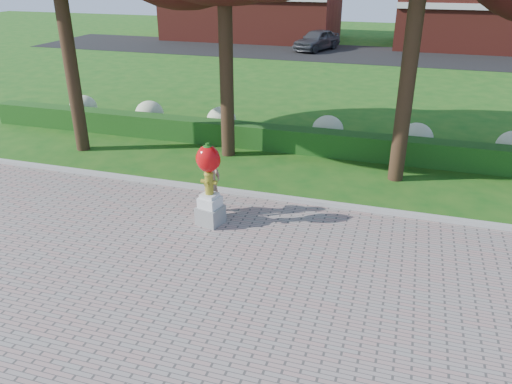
% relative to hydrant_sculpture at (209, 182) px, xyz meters
% --- Properties ---
extents(ground, '(100.00, 100.00, 0.00)m').
position_rel_hydrant_sculpture_xyz_m(ground, '(0.70, -1.19, -1.14)').
color(ground, '#175214').
rests_on(ground, ground).
extents(walkway, '(40.00, 14.00, 0.04)m').
position_rel_hydrant_sculpture_xyz_m(walkway, '(0.70, -5.19, -1.12)').
color(walkway, gray).
rests_on(walkway, ground).
extents(curb, '(40.00, 0.18, 0.15)m').
position_rel_hydrant_sculpture_xyz_m(curb, '(0.70, 1.81, -1.07)').
color(curb, '#ADADA5').
rests_on(curb, ground).
extents(lawn_hedge, '(24.00, 0.70, 0.80)m').
position_rel_hydrant_sculpture_xyz_m(lawn_hedge, '(0.70, 5.81, -0.74)').
color(lawn_hedge, '#134413').
rests_on(lawn_hedge, ground).
extents(hydrangea_row, '(20.10, 1.10, 0.99)m').
position_rel_hydrant_sculpture_xyz_m(hydrangea_row, '(1.27, 6.81, -0.59)').
color(hydrangea_row, beige).
rests_on(hydrangea_row, ground).
extents(street, '(50.00, 8.00, 0.02)m').
position_rel_hydrant_sculpture_xyz_m(street, '(0.70, 26.81, -1.13)').
color(street, black).
rests_on(street, ground).
extents(building_right, '(12.00, 8.00, 6.40)m').
position_rel_hydrant_sculpture_xyz_m(building_right, '(8.70, 32.81, 2.06)').
color(building_right, maroon).
rests_on(building_right, ground).
extents(hydrant_sculpture, '(0.68, 0.68, 2.08)m').
position_rel_hydrant_sculpture_xyz_m(hydrant_sculpture, '(0.00, 0.00, 0.00)').
color(hydrant_sculpture, gray).
rests_on(hydrant_sculpture, walkway).
extents(woman, '(0.42, 0.64, 1.72)m').
position_rel_hydrant_sculpture_xyz_m(woman, '(-0.16, 0.52, -0.24)').
color(woman, '#A3775D').
rests_on(woman, walkway).
extents(parked_car, '(3.25, 4.73, 1.49)m').
position_rel_hydrant_sculpture_xyz_m(parked_car, '(-2.70, 27.62, -0.37)').
color(parked_car, '#3F4247').
rests_on(parked_car, street).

